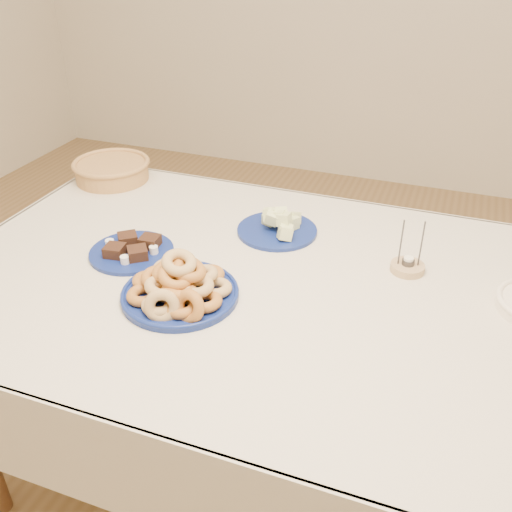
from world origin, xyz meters
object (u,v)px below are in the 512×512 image
dining_table (263,313)px  candle_holder (407,266)px  brownie_plate (132,250)px  melon_plate (279,226)px  wicker_basket (112,169)px  donut_platter (179,286)px

dining_table → candle_holder: size_ratio=11.46×
brownie_plate → candle_holder: (0.73, 0.18, 0.00)m
dining_table → brownie_plate: 0.40m
melon_plate → brownie_plate: (-0.34, -0.26, -0.01)m
dining_table → wicker_basket: bearing=149.6°
melon_plate → wicker_basket: (-0.68, 0.17, 0.02)m
dining_table → candle_holder: (0.34, 0.17, 0.12)m
candle_holder → wicker_basket: bearing=166.9°
wicker_basket → candle_holder: size_ratio=2.35×
melon_plate → donut_platter: bearing=-106.7°
melon_plate → brownie_plate: melon_plate is taller
donut_platter → melon_plate: (0.12, 0.40, -0.01)m
dining_table → melon_plate: size_ratio=5.63×
wicker_basket → melon_plate: bearing=-14.0°
donut_platter → melon_plate: donut_platter is taller
dining_table → melon_plate: (-0.04, 0.25, 0.13)m
melon_plate → wicker_basket: size_ratio=0.87×
donut_platter → brownie_plate: donut_platter is taller
donut_platter → candle_holder: 0.60m
brownie_plate → wicker_basket: 0.54m
dining_table → melon_plate: melon_plate is taller
brownie_plate → candle_holder: size_ratio=1.94×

